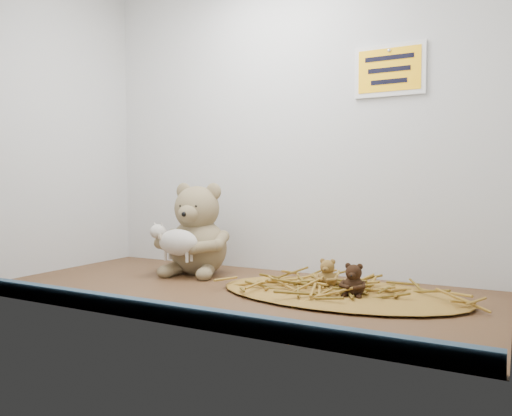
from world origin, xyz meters
The scene contains 8 objects.
alcove_shell centered at (0.00, 9.00, 45.00)cm, with size 120.40×60.20×90.40cm.
front_rail centered at (0.00, -28.80, 1.80)cm, with size 119.28×2.20×3.60cm, color #344D64.
straw_bed centered at (24.51, 7.33, 0.56)cm, with size 58.35×33.88×1.13cm, color brown.
main_teddy centered at (-20.31, 15.15, 12.92)cm, with size 20.84×22.00×25.85cm, color #8D7F57, non-canonical shape.
toy_lamb centered at (-20.31, 5.89, 9.85)cm, with size 15.43×9.41×9.97cm, color beige, non-canonical shape.
mini_teddy_tan centered at (20.45, 10.11, 4.61)cm, with size 5.62×5.93×6.97cm, color brown, non-canonical shape.
mini_teddy_brown centered at (28.57, 4.54, 4.79)cm, with size 5.90×6.23×7.32cm, color black, non-canonical shape.
wall_sign centered at (30.00, 29.40, 55.00)cm, with size 16.00×1.20×11.00cm, color #FCB00C.
Camera 1 is at (60.65, -102.01, 26.11)cm, focal length 35.00 mm.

